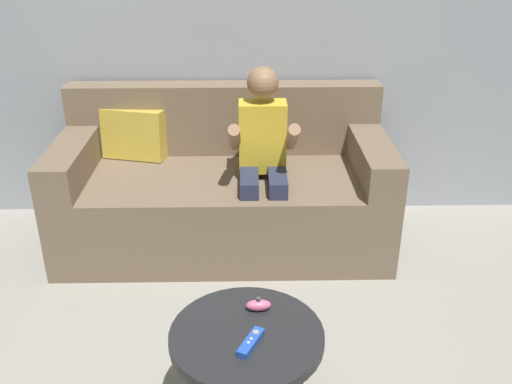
% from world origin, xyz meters
% --- Properties ---
extents(wall_back, '(4.42, 0.05, 2.50)m').
position_xyz_m(wall_back, '(0.00, 1.90, 1.25)').
color(wall_back, '#999EA8').
rests_on(wall_back, ground).
extents(couch, '(1.77, 0.80, 0.83)m').
position_xyz_m(couch, '(-0.04, 1.51, 0.30)').
color(couch, '#75604C').
rests_on(couch, ground).
extents(person_seated_on_couch, '(0.34, 0.42, 1.01)m').
position_xyz_m(person_seated_on_couch, '(0.18, 1.33, 0.58)').
color(person_seated_on_couch, '#282D47').
rests_on(person_seated_on_couch, ground).
extents(coffee_table, '(0.53, 0.53, 0.40)m').
position_xyz_m(coffee_table, '(0.09, 0.18, 0.33)').
color(coffee_table, '#232326').
rests_on(coffee_table, ground).
extents(game_remote_blue_near_edge, '(0.09, 0.14, 0.03)m').
position_xyz_m(game_remote_blue_near_edge, '(0.10, 0.11, 0.42)').
color(game_remote_blue_near_edge, blue).
rests_on(game_remote_blue_near_edge, coffee_table).
extents(nunchuk_pink, '(0.09, 0.05, 0.05)m').
position_xyz_m(nunchuk_pink, '(0.13, 0.30, 0.43)').
color(nunchuk_pink, pink).
rests_on(nunchuk_pink, coffee_table).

